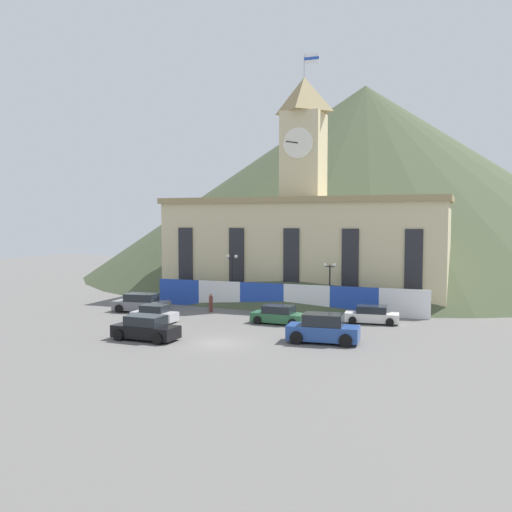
{
  "coord_description": "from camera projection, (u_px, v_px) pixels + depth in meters",
  "views": [
    {
      "loc": [
        16.65,
        -36.61,
        8.88
      ],
      "look_at": [
        0.0,
        7.75,
        5.77
      ],
      "focal_mm": 40.0,
      "sensor_mm": 36.0,
      "label": 1
    }
  ],
  "objects": [
    {
      "name": "pedestrian",
      "position": [
        211.0,
        302.0,
        54.33
      ],
      "size": [
        0.53,
        0.53,
        1.75
      ],
      "rotation": [
        0.0,
        0.0,
        2.49
      ],
      "color": "brown",
      "rests_on": "ground"
    },
    {
      "name": "hillside_backdrop",
      "position": [
        364.0,
        179.0,
        94.98
      ],
      "size": [
        90.65,
        90.65,
        30.83
      ],
      "primitive_type": "cone",
      "color": "#424C33",
      "rests_on": "ground"
    },
    {
      "name": "car_gray_pickup",
      "position": [
        141.0,
        303.0,
        54.38
      ],
      "size": [
        5.48,
        2.8,
        1.75
      ],
      "rotation": [
        0.0,
        0.0,
        0.1
      ],
      "color": "slate",
      "rests_on": "ground"
    },
    {
      "name": "ground_plane",
      "position": [
        218.0,
        343.0,
        40.62
      ],
      "size": [
        160.0,
        160.0,
        0.0
      ],
      "primitive_type": "plane",
      "color": "#605E5B"
    },
    {
      "name": "car_blue_van",
      "position": [
        323.0,
        329.0,
        40.75
      ],
      "size": [
        5.23,
        2.68,
        2.1
      ],
      "rotation": [
        0.0,
        0.0,
        3.21
      ],
      "color": "#284C99",
      "rests_on": "ground"
    },
    {
      "name": "car_white_taxi",
      "position": [
        372.0,
        315.0,
        48.41
      ],
      "size": [
        4.65,
        2.45,
        1.5
      ],
      "rotation": [
        0.0,
        0.0,
        0.09
      ],
      "color": "white",
      "rests_on": "ground"
    },
    {
      "name": "car_green_wagon",
      "position": [
        279.0,
        315.0,
        48.21
      ],
      "size": [
        4.7,
        2.35,
        1.55
      ],
      "rotation": [
        0.0,
        0.0,
        3.08
      ],
      "color": "#2D663D",
      "rests_on": "ground"
    },
    {
      "name": "banner_fence",
      "position": [
        284.0,
        297.0,
        54.88
      ],
      "size": [
        27.2,
        0.12,
        2.62
      ],
      "color": "#2347B2",
      "rests_on": "ground"
    },
    {
      "name": "car_silver_hatch",
      "position": [
        154.0,
        314.0,
        48.9
      ],
      "size": [
        3.9,
        2.01,
        1.5
      ],
      "rotation": [
        0.0,
        0.0,
        3.14
      ],
      "color": "#B7B7BC",
      "rests_on": "ground"
    },
    {
      "name": "car_black_suv",
      "position": [
        146.0,
        329.0,
        41.77
      ],
      "size": [
        4.99,
        2.56,
        1.8
      ],
      "rotation": [
        0.0,
        0.0,
        3.09
      ],
      "color": "black",
      "rests_on": "ground"
    },
    {
      "name": "street_lamp_right",
      "position": [
        330.0,
        276.0,
        54.01
      ],
      "size": [
        1.26,
        0.36,
        4.7
      ],
      "color": "black",
      "rests_on": "ground"
    },
    {
      "name": "street_lamp_left",
      "position": [
        232.0,
        269.0,
        57.52
      ],
      "size": [
        1.26,
        0.36,
        5.26
      ],
      "color": "black",
      "rests_on": "ground"
    },
    {
      "name": "civic_building",
      "position": [
        303.0,
        241.0,
        60.87
      ],
      "size": [
        30.21,
        9.15,
        26.13
      ],
      "color": "beige",
      "rests_on": "ground"
    }
  ]
}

